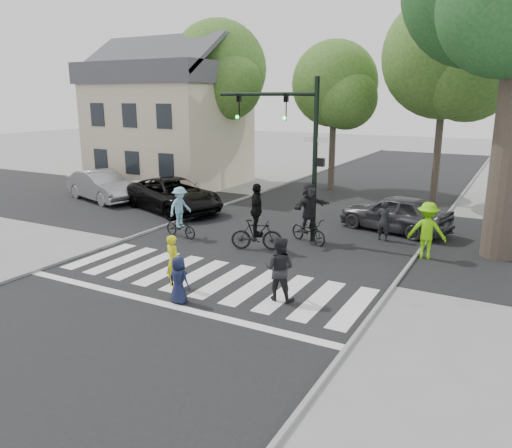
{
  "coord_description": "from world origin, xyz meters",
  "views": [
    {
      "loc": [
        8.0,
        -10.76,
        5.32
      ],
      "look_at": [
        0.5,
        3.0,
        1.3
      ],
      "focal_mm": 35.0,
      "sensor_mm": 36.0,
      "label": 1
    }
  ],
  "objects_px": {
    "pedestrian_woman": "(173,261)",
    "cyclist_left": "(180,216)",
    "traffic_signal": "(294,136)",
    "cyclist_mid": "(257,223)",
    "cyclist_right": "(309,216)",
    "car_silver": "(102,186)",
    "pedestrian_child": "(179,280)",
    "pedestrian_adult": "(279,269)",
    "car_suv": "(174,195)",
    "car_grey": "(395,213)"
  },
  "relations": [
    {
      "from": "pedestrian_woman",
      "to": "cyclist_left",
      "type": "distance_m",
      "value": 5.27
    },
    {
      "from": "traffic_signal",
      "to": "cyclist_mid",
      "type": "distance_m",
      "value": 3.55
    },
    {
      "from": "pedestrian_woman",
      "to": "cyclist_right",
      "type": "relative_size",
      "value": 0.68
    },
    {
      "from": "cyclist_left",
      "to": "car_silver",
      "type": "distance_m",
      "value": 8.7
    },
    {
      "from": "cyclist_left",
      "to": "cyclist_right",
      "type": "relative_size",
      "value": 0.87
    },
    {
      "from": "cyclist_right",
      "to": "pedestrian_child",
      "type": "bearing_deg",
      "value": -96.87
    },
    {
      "from": "traffic_signal",
      "to": "pedestrian_adult",
      "type": "relative_size",
      "value": 3.43
    },
    {
      "from": "cyclist_mid",
      "to": "car_silver",
      "type": "relative_size",
      "value": 0.5
    },
    {
      "from": "cyclist_mid",
      "to": "car_suv",
      "type": "xyz_separation_m",
      "value": [
        -6.39,
        3.55,
        -0.2
      ]
    },
    {
      "from": "cyclist_mid",
      "to": "cyclist_right",
      "type": "bearing_deg",
      "value": 52.09
    },
    {
      "from": "traffic_signal",
      "to": "pedestrian_adult",
      "type": "bearing_deg",
      "value": -68.78
    },
    {
      "from": "pedestrian_adult",
      "to": "car_suv",
      "type": "bearing_deg",
      "value": -45.93
    },
    {
      "from": "car_suv",
      "to": "car_grey",
      "type": "height_order",
      "value": "car_suv"
    },
    {
      "from": "pedestrian_woman",
      "to": "cyclist_left",
      "type": "relative_size",
      "value": 0.78
    },
    {
      "from": "pedestrian_woman",
      "to": "cyclist_right",
      "type": "bearing_deg",
      "value": -86.3
    },
    {
      "from": "pedestrian_woman",
      "to": "traffic_signal",
      "type": "bearing_deg",
      "value": -78.7
    },
    {
      "from": "traffic_signal",
      "to": "cyclist_right",
      "type": "bearing_deg",
      "value": -19.53
    },
    {
      "from": "cyclist_mid",
      "to": "pedestrian_adult",
      "type": "bearing_deg",
      "value": -53.84
    },
    {
      "from": "cyclist_right",
      "to": "car_silver",
      "type": "height_order",
      "value": "cyclist_right"
    },
    {
      "from": "car_suv",
      "to": "pedestrian_child",
      "type": "bearing_deg",
      "value": -120.53
    },
    {
      "from": "pedestrian_adult",
      "to": "cyclist_mid",
      "type": "height_order",
      "value": "cyclist_mid"
    },
    {
      "from": "car_silver",
      "to": "pedestrian_woman",
      "type": "bearing_deg",
      "value": -109.74
    },
    {
      "from": "pedestrian_child",
      "to": "cyclist_left",
      "type": "xyz_separation_m",
      "value": [
        -3.83,
        5.17,
        0.22
      ]
    },
    {
      "from": "car_suv",
      "to": "pedestrian_adult",
      "type": "bearing_deg",
      "value": -107.34
    },
    {
      "from": "cyclist_left",
      "to": "cyclist_mid",
      "type": "relative_size",
      "value": 0.83
    },
    {
      "from": "cyclist_mid",
      "to": "car_silver",
      "type": "bearing_deg",
      "value": 161.71
    },
    {
      "from": "cyclist_right",
      "to": "car_grey",
      "type": "bearing_deg",
      "value": 52.95
    },
    {
      "from": "pedestrian_woman",
      "to": "cyclist_mid",
      "type": "bearing_deg",
      "value": -75.53
    },
    {
      "from": "traffic_signal",
      "to": "pedestrian_woman",
      "type": "height_order",
      "value": "traffic_signal"
    },
    {
      "from": "traffic_signal",
      "to": "cyclist_right",
      "type": "height_order",
      "value": "traffic_signal"
    },
    {
      "from": "pedestrian_child",
      "to": "cyclist_mid",
      "type": "distance_m",
      "value": 5.2
    },
    {
      "from": "car_silver",
      "to": "car_suv",
      "type": "bearing_deg",
      "value": -75.11
    },
    {
      "from": "traffic_signal",
      "to": "car_grey",
      "type": "xyz_separation_m",
      "value": [
        3.2,
        2.91,
        -3.14
      ]
    },
    {
      "from": "pedestrian_child",
      "to": "pedestrian_woman",
      "type": "bearing_deg",
      "value": -42.4
    },
    {
      "from": "traffic_signal",
      "to": "pedestrian_adult",
      "type": "distance_m",
      "value": 6.78
    },
    {
      "from": "car_silver",
      "to": "cyclist_right",
      "type": "bearing_deg",
      "value": -82.52
    },
    {
      "from": "pedestrian_adult",
      "to": "cyclist_left",
      "type": "relative_size",
      "value": 0.88
    },
    {
      "from": "cyclist_left",
      "to": "car_suv",
      "type": "height_order",
      "value": "cyclist_left"
    },
    {
      "from": "car_silver",
      "to": "car_grey",
      "type": "distance_m",
      "value": 14.98
    },
    {
      "from": "car_grey",
      "to": "traffic_signal",
      "type": "bearing_deg",
      "value": -34.07
    },
    {
      "from": "car_silver",
      "to": "car_grey",
      "type": "height_order",
      "value": "car_silver"
    },
    {
      "from": "cyclist_mid",
      "to": "car_suv",
      "type": "bearing_deg",
      "value": 150.91
    },
    {
      "from": "pedestrian_child",
      "to": "car_suv",
      "type": "bearing_deg",
      "value": -48.74
    },
    {
      "from": "pedestrian_adult",
      "to": "cyclist_right",
      "type": "relative_size",
      "value": 0.77
    },
    {
      "from": "pedestrian_woman",
      "to": "pedestrian_adult",
      "type": "distance_m",
      "value": 3.12
    },
    {
      "from": "cyclist_mid",
      "to": "cyclist_left",
      "type": "bearing_deg",
      "value": 179.92
    },
    {
      "from": "pedestrian_child",
      "to": "cyclist_left",
      "type": "height_order",
      "value": "cyclist_left"
    },
    {
      "from": "pedestrian_woman",
      "to": "pedestrian_child",
      "type": "xyz_separation_m",
      "value": [
        0.83,
        -0.84,
        -0.13
      ]
    },
    {
      "from": "pedestrian_adult",
      "to": "car_suv",
      "type": "distance_m",
      "value": 11.63
    },
    {
      "from": "pedestrian_woman",
      "to": "car_grey",
      "type": "relative_size",
      "value": 0.35
    }
  ]
}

